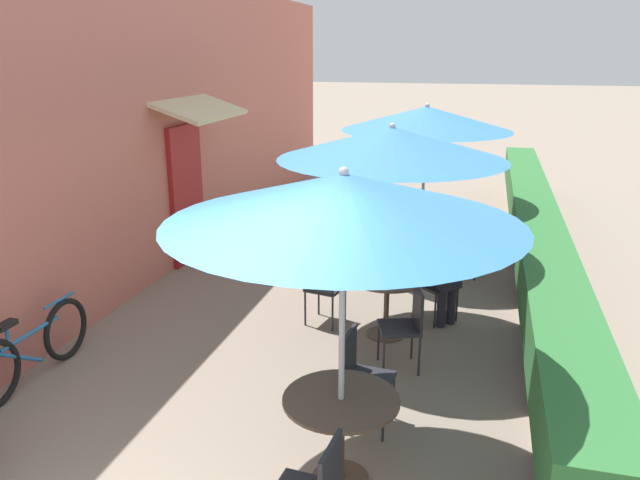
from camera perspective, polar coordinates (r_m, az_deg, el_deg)
name	(u,v)px	position (r m, az deg, el deg)	size (l,w,h in m)	color
cafe_facade_wall	(189,121)	(10.13, -11.87, 10.57)	(0.98, 13.49, 4.20)	#C66B5B
planter_hedge	(534,241)	(9.46, 18.99, -0.08)	(0.60, 12.49, 1.01)	gray
patio_table_near	(341,418)	(4.83, 1.92, -15.95)	(0.87, 0.87, 0.71)	brown
patio_umbrella_near	(343,199)	(4.16, 2.15, 3.78)	(2.45, 2.45, 2.44)	#B7B7BC
cafe_chair_near_right	(361,371)	(5.50, 3.73, -11.88)	(0.43, 0.43, 0.87)	#232328
patio_table_mid	(387,291)	(7.13, 6.14, -4.67)	(0.87, 0.87, 0.71)	brown
patio_umbrella_mid	(392,143)	(6.70, 6.59, 8.76)	(2.45, 2.45, 2.44)	#B7B7BC
cafe_chair_mid_left	(432,278)	(7.68, 10.25, -3.45)	(0.56, 0.56, 0.87)	#232328
seated_patron_mid_left	(440,267)	(7.55, 10.90, -2.48)	(0.51, 0.50, 1.25)	#23232D
cafe_chair_mid_right	(323,285)	(7.36, 0.24, -4.10)	(0.47, 0.47, 0.87)	#232328
cafe_chair_mid_back	(407,322)	(6.45, 7.94, -7.42)	(0.51, 0.51, 0.87)	#232328
coffee_cup_mid	(396,276)	(7.00, 6.95, -3.25)	(0.07, 0.07, 0.09)	teal
patio_table_far	(421,231)	(9.55, 9.22, 0.86)	(0.87, 0.87, 0.71)	brown
patio_umbrella_far	(427,119)	(9.23, 9.72, 10.89)	(2.45, 2.45, 2.44)	#B7B7BC
cafe_chair_far_left	(472,240)	(9.34, 13.71, 0.03)	(0.51, 0.51, 0.87)	#232328
cafe_chair_far_right	(413,219)	(10.30, 8.47, 1.92)	(0.46, 0.46, 0.87)	#232328
cafe_chair_far_back	(379,240)	(9.09, 5.44, -0.01)	(0.56, 0.56, 0.87)	#232328
coffee_cup_far	(415,216)	(9.54, 8.66, 2.20)	(0.07, 0.07, 0.09)	#232328
bicycle_leaning	(32,349)	(6.84, -24.85, -9.05)	(0.10, 1.68, 0.75)	black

